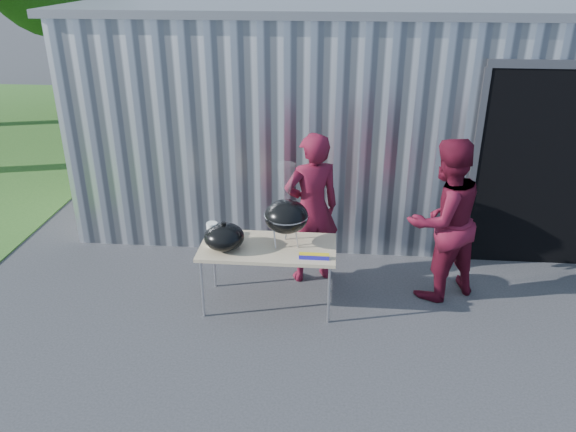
# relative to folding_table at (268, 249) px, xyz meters

# --- Properties ---
(ground) EXTENTS (80.00, 80.00, 0.00)m
(ground) POSITION_rel_folding_table_xyz_m (0.36, -0.41, -0.71)
(ground) COLOR #303032
(building) EXTENTS (8.20, 6.20, 3.10)m
(building) POSITION_rel_folding_table_xyz_m (1.28, 4.18, 0.83)
(building) COLOR silver
(building) RESTS_ON ground
(folding_table) EXTENTS (1.50, 0.75, 0.75)m
(folding_table) POSITION_rel_folding_table_xyz_m (0.00, 0.00, 0.00)
(folding_table) COLOR tan
(folding_table) RESTS_ON ground
(kettle_grill) EXTENTS (0.49, 0.49, 0.95)m
(kettle_grill) POSITION_rel_folding_table_xyz_m (0.20, 0.04, 0.45)
(kettle_grill) COLOR black
(kettle_grill) RESTS_ON folding_table
(grill_lid) EXTENTS (0.44, 0.44, 0.32)m
(grill_lid) POSITION_rel_folding_table_xyz_m (-0.46, -0.10, 0.18)
(grill_lid) COLOR black
(grill_lid) RESTS_ON folding_table
(paper_towels) EXTENTS (0.12, 0.12, 0.28)m
(paper_towels) POSITION_rel_folding_table_xyz_m (-0.60, -0.05, 0.18)
(paper_towels) COLOR white
(paper_towels) RESTS_ON folding_table
(white_tub) EXTENTS (0.20, 0.15, 0.10)m
(white_tub) POSITION_rel_folding_table_xyz_m (-0.55, 0.20, 0.09)
(white_tub) COLOR white
(white_tub) RESTS_ON folding_table
(foil_box) EXTENTS (0.32, 0.05, 0.06)m
(foil_box) POSITION_rel_folding_table_xyz_m (0.52, -0.25, 0.07)
(foil_box) COLOR #201AA9
(foil_box) RESTS_ON folding_table
(person_cook) EXTENTS (0.80, 0.67, 1.87)m
(person_cook) POSITION_rel_folding_table_xyz_m (0.45, 0.63, 0.22)
(person_cook) COLOR #590E21
(person_cook) RESTS_ON ground
(person_bystander) EXTENTS (1.16, 1.08, 1.91)m
(person_bystander) POSITION_rel_folding_table_xyz_m (1.95, 0.40, 0.24)
(person_bystander) COLOR #590E21
(person_bystander) RESTS_ON ground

